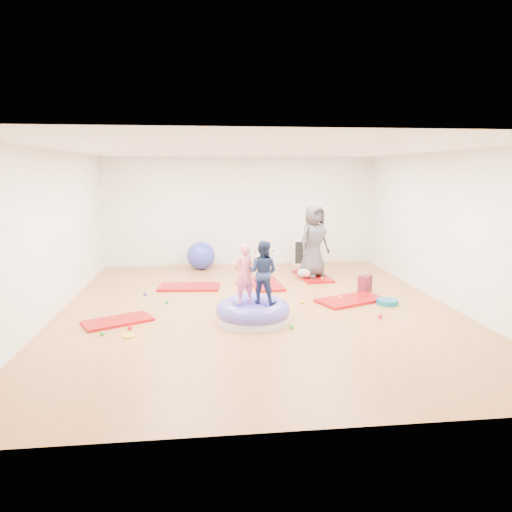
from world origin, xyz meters
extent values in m
cube|color=#A47642|center=(0.00, 0.00, 0.00)|extent=(7.00, 8.00, 0.01)
cube|color=white|center=(0.00, 0.00, 2.80)|extent=(7.00, 8.00, 0.01)
cube|color=white|center=(0.00, 4.00, 1.40)|extent=(7.00, 0.01, 2.80)
cube|color=white|center=(0.00, -4.00, 1.40)|extent=(7.00, 0.01, 2.80)
cube|color=white|center=(-3.50, 0.00, 1.40)|extent=(0.01, 8.00, 2.80)
cube|color=white|center=(3.50, 0.00, 1.40)|extent=(0.01, 8.00, 2.80)
cube|color=#AA0B00|center=(-2.37, -0.55, 0.02)|extent=(1.20, 0.97, 0.04)
cube|color=#AA0B00|center=(-1.28, 1.56, 0.03)|extent=(1.32, 0.75, 0.05)
cube|color=#AA0B00|center=(0.37, 1.64, 0.03)|extent=(0.70, 1.27, 0.05)
cube|color=#AA0B00|center=(1.80, 0.21, 0.03)|extent=(1.43, 1.08, 0.05)
cube|color=#AA0B00|center=(1.55, 2.25, 0.03)|extent=(0.74, 1.31, 0.05)
cylinder|color=silver|center=(-0.16, -0.74, 0.07)|extent=(1.18, 1.18, 0.13)
torus|color=#5149BD|center=(-0.16, -0.74, 0.19)|extent=(1.22, 1.22, 0.32)
ellipsoid|color=#5149BD|center=(-0.16, -0.74, 0.11)|extent=(0.65, 0.65, 0.29)
imported|color=pink|center=(-0.31, -0.69, 0.85)|extent=(0.42, 0.36, 0.99)
imported|color=navy|center=(0.00, -0.73, 0.87)|extent=(0.63, 0.58, 1.04)
imported|color=#414145|center=(1.54, 2.17, 0.88)|extent=(0.96, 0.85, 1.65)
ellipsoid|color=#AABDCA|center=(1.32, 2.06, 0.15)|extent=(0.36, 0.23, 0.21)
sphere|color=#E49C89|center=(1.32, 1.90, 0.18)|extent=(0.17, 0.17, 0.17)
sphere|color=#3039BD|center=(-2.14, 1.05, 0.04)|extent=(0.07, 0.07, 0.07)
sphere|color=green|center=(0.40, -1.17, 0.04)|extent=(0.07, 0.07, 0.07)
sphere|color=green|center=(-2.49, -1.15, 0.04)|extent=(0.07, 0.07, 0.07)
sphere|color=yellow|center=(0.87, 0.17, 0.04)|extent=(0.07, 0.07, 0.07)
sphere|color=red|center=(-2.12, -0.93, 0.04)|extent=(0.07, 0.07, 0.07)
sphere|color=green|center=(-1.67, 0.46, 0.04)|extent=(0.07, 0.07, 0.07)
sphere|color=yellow|center=(1.70, 1.93, 0.04)|extent=(0.07, 0.07, 0.07)
sphere|color=#3039BD|center=(0.37, 1.01, 0.04)|extent=(0.07, 0.07, 0.07)
sphere|color=yellow|center=(1.64, 0.32, 0.04)|extent=(0.07, 0.07, 0.07)
sphere|color=red|center=(1.98, -0.83, 0.04)|extent=(0.07, 0.07, 0.07)
sphere|color=#3039BD|center=(-1.04, 3.45, 0.35)|extent=(0.71, 0.71, 0.71)
sphere|color=orange|center=(0.05, 3.14, 0.19)|extent=(0.37, 0.37, 0.37)
cylinder|color=white|center=(0.34, 3.20, 0.25)|extent=(0.17, 0.18, 0.46)
cylinder|color=white|center=(0.34, 3.60, 0.25)|extent=(0.17, 0.18, 0.46)
cylinder|color=white|center=(0.76, 3.20, 0.25)|extent=(0.17, 0.18, 0.46)
cylinder|color=white|center=(0.76, 3.60, 0.25)|extent=(0.17, 0.18, 0.46)
cylinder|color=white|center=(0.55, 3.40, 0.45)|extent=(0.45, 0.03, 0.03)
sphere|color=red|center=(0.33, 3.40, 0.45)|extent=(0.05, 0.05, 0.05)
sphere|color=#3039BD|center=(0.77, 3.40, 0.45)|extent=(0.05, 0.05, 0.05)
cube|color=white|center=(1.69, 3.80, 0.34)|extent=(0.67, 0.33, 0.67)
cube|color=black|center=(1.69, 3.64, 0.34)|extent=(0.58, 0.02, 0.58)
cube|color=white|center=(1.69, 3.75, 0.34)|extent=(0.02, 0.23, 0.59)
cube|color=white|center=(1.69, 3.75, 0.34)|extent=(0.59, 0.23, 0.02)
cylinder|color=#0B6078|center=(2.42, -0.04, 0.04)|extent=(0.40, 0.40, 0.09)
cube|color=#A61030|center=(2.31, 0.88, 0.17)|extent=(0.34, 0.33, 0.34)
cylinder|color=yellow|center=(-2.09, -1.24, 0.02)|extent=(0.20, 0.20, 0.03)
camera|label=1|loc=(-0.92, -7.89, 2.44)|focal=32.00mm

